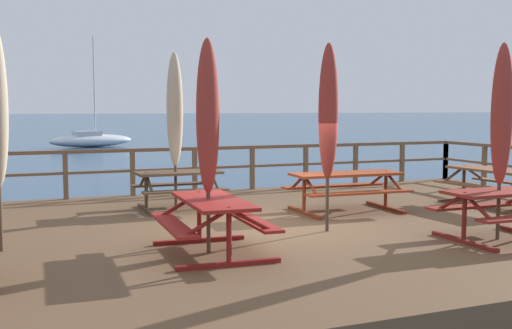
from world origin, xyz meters
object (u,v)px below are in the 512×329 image
at_px(patio_umbrella_tall_front, 208,117).
at_px(sailboat_distant, 91,140).
at_px(patio_umbrella_tall_mid_right, 502,115).
at_px(picnic_table_front_left, 500,204).
at_px(patio_umbrella_tall_mid_left, 175,110).
at_px(picnic_table_front_right, 213,214).
at_px(picnic_table_mid_centre, 346,183).
at_px(picnic_table_mid_right, 494,179).
at_px(patio_umbrella_tall_back_left, 328,112).
at_px(picnic_table_back_left, 179,182).

xyz_separation_m(patio_umbrella_tall_front, sailboat_distant, (3.11, 36.55, -2.10)).
relative_size(patio_umbrella_tall_mid_right, sailboat_distant, 0.39).
xyz_separation_m(picnic_table_front_left, patio_umbrella_tall_front, (-4.40, 0.88, 1.34)).
bearing_deg(patio_umbrella_tall_mid_right, picnic_table_front_left, -98.88).
distance_m(picnic_table_front_left, patio_umbrella_tall_mid_left, 6.17).
bearing_deg(picnic_table_front_right, picnic_table_mid_centre, 33.79).
height_order(picnic_table_mid_right, patio_umbrella_tall_mid_left, patio_umbrella_tall_mid_left).
height_order(picnic_table_front_left, patio_umbrella_tall_back_left, patio_umbrella_tall_back_left).
height_order(picnic_table_front_left, patio_umbrella_tall_mid_left, patio_umbrella_tall_mid_left).
distance_m(picnic_table_mid_centre, sailboat_distant, 34.28).
relative_size(patio_umbrella_tall_back_left, patio_umbrella_tall_front, 1.03).
bearing_deg(picnic_table_front_right, patio_umbrella_tall_mid_right, -10.15).
relative_size(picnic_table_front_left, patio_umbrella_tall_front, 0.58).
bearing_deg(picnic_table_front_left, patio_umbrella_tall_mid_right, 81.12).
bearing_deg(patio_umbrella_tall_mid_right, patio_umbrella_tall_front, 169.05).
relative_size(picnic_table_back_left, patio_umbrella_tall_mid_left, 0.54).
relative_size(picnic_table_front_right, picnic_table_front_left, 1.14).
bearing_deg(patio_umbrella_tall_back_left, picnic_table_mid_centre, 50.86).
bearing_deg(patio_umbrella_tall_front, picnic_table_front_left, -11.32).
bearing_deg(patio_umbrella_tall_front, patio_umbrella_tall_mid_left, 82.09).
relative_size(patio_umbrella_tall_back_left, patio_umbrella_tall_mid_right, 1.02).
bearing_deg(patio_umbrella_tall_mid_right, picnic_table_front_right, 169.85).
bearing_deg(patio_umbrella_tall_mid_left, sailboat_distant, 85.49).
xyz_separation_m(patio_umbrella_tall_mid_left, patio_umbrella_tall_mid_right, (3.89, -4.55, -0.07)).
relative_size(picnic_table_mid_centre, picnic_table_back_left, 1.32).
distance_m(picnic_table_front_left, patio_umbrella_tall_mid_right, 1.36).
distance_m(patio_umbrella_tall_mid_left, patio_umbrella_tall_front, 3.74).
bearing_deg(picnic_table_front_right, patio_umbrella_tall_back_left, 19.12).
height_order(picnic_table_mid_centre, patio_umbrella_tall_mid_left, patio_umbrella_tall_mid_left).
bearing_deg(sailboat_distant, picnic_table_front_left, -88.03).
height_order(picnic_table_front_left, sailboat_distant, sailboat_distant).
height_order(picnic_table_mid_centre, patio_umbrella_tall_mid_right, patio_umbrella_tall_mid_right).
distance_m(picnic_table_front_right, picnic_table_mid_right, 6.98).
distance_m(picnic_table_back_left, patio_umbrella_tall_mid_right, 6.14).
distance_m(picnic_table_mid_centre, patio_umbrella_tall_mid_right, 3.51).
bearing_deg(picnic_table_mid_right, picnic_table_front_right, -164.71).
height_order(picnic_table_back_left, patio_umbrella_tall_mid_left, patio_umbrella_tall_mid_left).
relative_size(patio_umbrella_tall_front, patio_umbrella_tall_mid_right, 0.99).
xyz_separation_m(patio_umbrella_tall_back_left, patio_umbrella_tall_mid_left, (-1.76, 3.00, 0.03)).
relative_size(picnic_table_mid_right, patio_umbrella_tall_mid_right, 0.71).
height_order(picnic_table_front_left, patio_umbrella_tall_mid_right, patio_umbrella_tall_mid_right).
bearing_deg(picnic_table_mid_centre, patio_umbrella_tall_back_left, -129.14).
relative_size(picnic_table_mid_centre, patio_umbrella_tall_mid_right, 0.73).
xyz_separation_m(patio_umbrella_tall_mid_right, sailboat_distant, (-1.29, 37.40, -2.12)).
bearing_deg(patio_umbrella_tall_back_left, patio_umbrella_tall_front, -162.83).
relative_size(picnic_table_front_right, patio_umbrella_tall_front, 0.65).
distance_m(picnic_table_back_left, picnic_table_front_left, 6.00).
relative_size(picnic_table_back_left, picnic_table_mid_right, 0.79).
distance_m(picnic_table_mid_centre, picnic_table_front_left, 3.27).
height_order(picnic_table_front_right, patio_umbrella_tall_mid_left, patio_umbrella_tall_mid_left).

